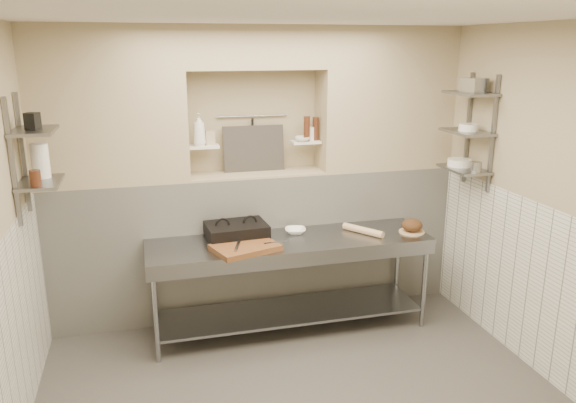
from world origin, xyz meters
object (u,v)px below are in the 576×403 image
object	(u,v)px
prep_table	(290,266)
cutting_board	(245,248)
mixing_bowl	(295,231)
rolling_pin	(363,230)
bread_loaf	(412,225)
bottle_soap	(199,130)
panini_press	(237,232)
jug_left	(40,161)
bowl_alcove	(302,139)

from	to	relation	value
prep_table	cutting_board	xyz separation A→B (m)	(-0.45, -0.15, 0.28)
mixing_bowl	rolling_pin	size ratio (longest dim) A/B	0.46
bread_loaf	bottle_soap	size ratio (longest dim) A/B	0.65
panini_press	jug_left	world-z (taller)	jug_left
mixing_bowl	bottle_soap	world-z (taller)	bottle_soap
bottle_soap	prep_table	bearing A→B (deg)	-36.83
bread_loaf	rolling_pin	bearing A→B (deg)	169.48
panini_press	bottle_soap	world-z (taller)	bottle_soap
cutting_board	bowl_alcove	bearing A→B (deg)	44.11
bowl_alcove	jug_left	world-z (taller)	jug_left
prep_table	rolling_pin	world-z (taller)	rolling_pin
bread_loaf	prep_table	bearing A→B (deg)	175.80
cutting_board	mixing_bowl	xyz separation A→B (m)	(0.54, 0.33, -0.00)
panini_press	rolling_pin	world-z (taller)	panini_press
prep_table	mixing_bowl	size ratio (longest dim) A/B	13.17
bowl_alcove	bottle_soap	bearing A→B (deg)	179.47
cutting_board	mixing_bowl	distance (m)	0.63
mixing_bowl	bowl_alcove	bearing A→B (deg)	65.07
bread_loaf	bottle_soap	xyz separation A→B (m)	(-1.90, 0.63, 0.89)
rolling_pin	jug_left	xyz separation A→B (m)	(-2.75, -0.02, 0.82)
mixing_bowl	jug_left	size ratio (longest dim) A/B	0.73
jug_left	prep_table	bearing A→B (deg)	0.64
jug_left	bread_loaf	bearing A→B (deg)	-1.14
mixing_bowl	bottle_soap	bearing A→B (deg)	155.69
mixing_bowl	jug_left	distance (m)	2.29
panini_press	rolling_pin	size ratio (longest dim) A/B	1.32
rolling_pin	bottle_soap	xyz separation A→B (m)	(-1.44, 0.55, 0.93)
mixing_bowl	bread_loaf	world-z (taller)	bread_loaf
bread_loaf	jug_left	distance (m)	3.30
prep_table	bottle_soap	distance (m)	1.52
bottle_soap	bowl_alcove	world-z (taller)	bottle_soap
rolling_pin	bread_loaf	world-z (taller)	bread_loaf
bottle_soap	rolling_pin	bearing A→B (deg)	-20.77
mixing_bowl	jug_left	world-z (taller)	jug_left
rolling_pin	bowl_alcove	bearing A→B (deg)	129.71
panini_press	rolling_pin	distance (m)	1.19
prep_table	mixing_bowl	xyz separation A→B (m)	(0.10, 0.17, 0.28)
cutting_board	bowl_alcove	xyz separation A→B (m)	(0.71, 0.69, 0.81)
panini_press	jug_left	size ratio (longest dim) A/B	2.10
cutting_board	rolling_pin	size ratio (longest dim) A/B	1.26
cutting_board	mixing_bowl	world-z (taller)	same
prep_table	mixing_bowl	world-z (taller)	mixing_bowl
bread_loaf	bowl_alcove	size ratio (longest dim) A/B	1.30
rolling_pin	bread_loaf	xyz separation A→B (m)	(0.46, -0.09, 0.04)
rolling_pin	bread_loaf	distance (m)	0.47
panini_press	bread_loaf	size ratio (longest dim) A/B	2.88
prep_table	mixing_bowl	distance (m)	0.34
cutting_board	mixing_bowl	bearing A→B (deg)	31.03
panini_press	bread_loaf	distance (m)	1.66
cutting_board	bottle_soap	distance (m)	1.21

